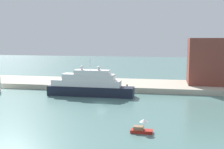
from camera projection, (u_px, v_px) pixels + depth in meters
ground at (101, 103)px, 77.66m from camera, size 400.00×400.00×0.00m
quay_dock at (118, 85)px, 103.31m from camera, size 110.00×20.93×1.71m
large_yacht at (89, 85)px, 87.07m from camera, size 26.64×4.54×11.89m
small_motorboat at (141, 128)px, 53.04m from camera, size 4.09×1.69×2.68m
harbor_building at (214, 61)px, 98.43m from camera, size 17.35×12.39×15.96m
parked_car at (59, 81)px, 102.78m from camera, size 4.24×1.80×1.51m
person_figure at (67, 82)px, 98.21m from camera, size 0.36×0.36×1.77m
mooring_bollard at (127, 86)px, 93.10m from camera, size 0.47×0.47×0.83m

